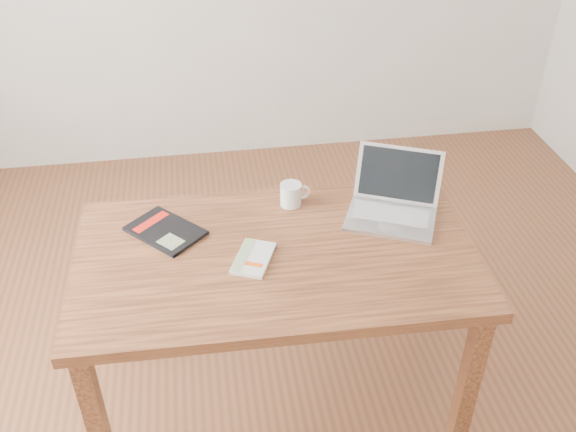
{
  "coord_description": "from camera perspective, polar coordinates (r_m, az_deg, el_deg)",
  "views": [
    {
      "loc": [
        -0.27,
        -1.64,
        2.07
      ],
      "look_at": [
        -0.0,
        0.04,
        0.85
      ],
      "focal_mm": 40.0,
      "sensor_mm": 36.0,
      "label": 1
    }
  ],
  "objects": [
    {
      "name": "white_guidebook",
      "position": [
        2.08,
        -3.1,
        -3.77
      ],
      "size": [
        0.17,
        0.21,
        0.02
      ],
      "rotation": [
        0.0,
        0.0,
        -0.4
      ],
      "color": "silver",
      "rests_on": "desk"
    },
    {
      "name": "room",
      "position": [
        1.8,
        -1.88,
        12.16
      ],
      "size": [
        4.04,
        4.04,
        2.7
      ],
      "color": "brown",
      "rests_on": "ground"
    },
    {
      "name": "desk",
      "position": [
        2.16,
        -1.07,
        -5.12
      ],
      "size": [
        1.33,
        0.78,
        0.75
      ],
      "rotation": [
        0.0,
        0.0,
        -0.02
      ],
      "color": "#5B311B",
      "rests_on": "ground"
    },
    {
      "name": "coffee_mug",
      "position": [
        2.31,
        0.32,
        1.98
      ],
      "size": [
        0.11,
        0.08,
        0.08
      ],
      "rotation": [
        0.0,
        0.0,
        0.16
      ],
      "color": "white",
      "rests_on": "desk"
    },
    {
      "name": "laptop",
      "position": [
        2.29,
        9.35,
        1.19
      ],
      "size": [
        0.4,
        0.39,
        0.2
      ],
      "rotation": [
        0.0,
        0.0,
        -0.42
      ],
      "color": "silver",
      "rests_on": "desk"
    },
    {
      "name": "black_guidebook",
      "position": [
        2.23,
        -10.85,
        -1.3
      ],
      "size": [
        0.29,
        0.3,
        0.01
      ],
      "rotation": [
        0.0,
        0.0,
        0.76
      ],
      "color": "black",
      "rests_on": "desk"
    }
  ]
}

